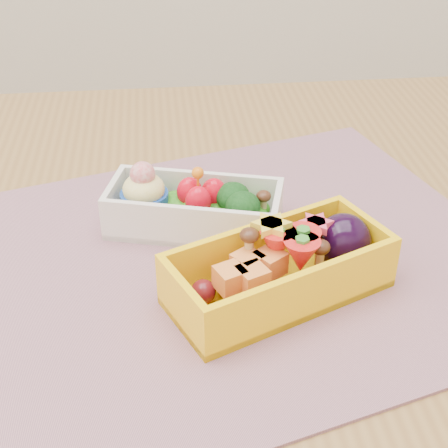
{
  "coord_description": "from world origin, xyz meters",
  "views": [
    {
      "loc": [
        -0.07,
        -0.51,
        1.11
      ],
      "look_at": [
        -0.01,
        -0.02,
        0.79
      ],
      "focal_mm": 53.97,
      "sensor_mm": 36.0,
      "label": 1
    }
  ],
  "objects": [
    {
      "name": "bento_white",
      "position": [
        -0.04,
        0.03,
        0.78
      ],
      "size": [
        0.17,
        0.11,
        0.07
      ],
      "rotation": [
        0.0,
        0.0,
        -0.27
      ],
      "color": "silver",
      "rests_on": "placemat"
    },
    {
      "name": "bento_yellow",
      "position": [
        0.03,
        -0.08,
        0.78
      ],
      "size": [
        0.2,
        0.15,
        0.06
      ],
      "rotation": [
        0.0,
        0.0,
        0.42
      ],
      "color": "yellow",
      "rests_on": "placemat"
    },
    {
      "name": "table",
      "position": [
        0.0,
        0.0,
        0.65
      ],
      "size": [
        1.2,
        0.8,
        0.75
      ],
      "color": "brown",
      "rests_on": "ground"
    },
    {
      "name": "placemat",
      "position": [
        -0.02,
        -0.03,
        0.75
      ],
      "size": [
        0.61,
        0.53,
        0.0
      ],
      "primitive_type": "cube",
      "rotation": [
        0.0,
        0.0,
        0.28
      ],
      "color": "#9E6D73",
      "rests_on": "table"
    }
  ]
}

